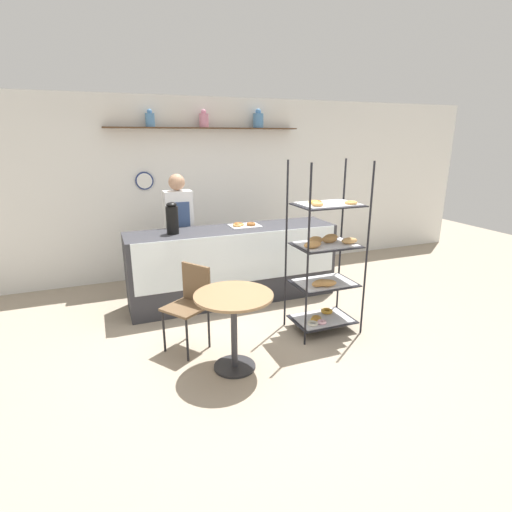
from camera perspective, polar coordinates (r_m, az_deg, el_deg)
The scene contains 9 objects.
ground_plane at distance 4.45m, azimuth 2.12°, elevation -11.88°, with size 14.00×14.00×0.00m, color gray.
back_wall at distance 6.40m, azimuth -7.23°, elevation 9.72°, with size 10.00×0.30×2.70m.
display_counter at distance 5.33m, azimuth -3.21°, elevation -1.21°, with size 2.74×0.66×0.98m.
pastry_rack at distance 4.42m, azimuth 9.81°, elevation -0.79°, with size 0.74×0.52×1.90m.
person_worker at distance 5.55m, azimuth -10.90°, elevation 3.81°, with size 0.37×0.23×1.66m.
cafe_table at distance 3.72m, azimuth -3.19°, elevation -8.14°, with size 0.73×0.73×0.75m.
cafe_chair at distance 4.15m, azimuth -9.30°, elevation -5.97°, with size 0.53×0.53×0.88m.
coffee_carafe at distance 4.98m, azimuth -11.88°, elevation 5.27°, with size 0.15×0.15×0.39m.
donut_tray_counter at distance 5.32m, azimuth -1.82°, elevation 4.45°, with size 0.39×0.30×0.05m.
Camera 1 is at (-1.60, -3.57, 2.13)m, focal length 28.00 mm.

